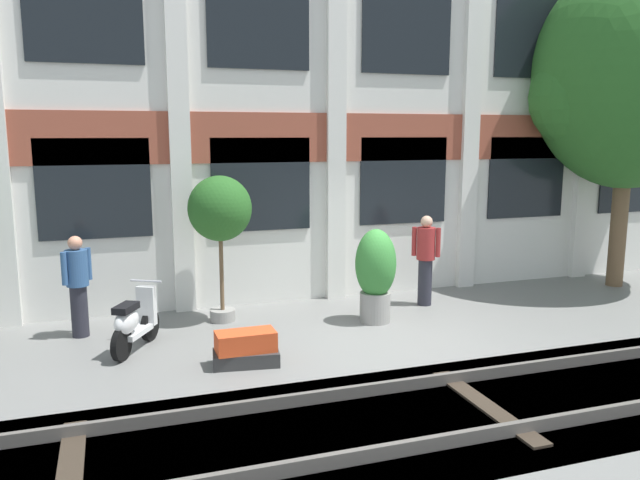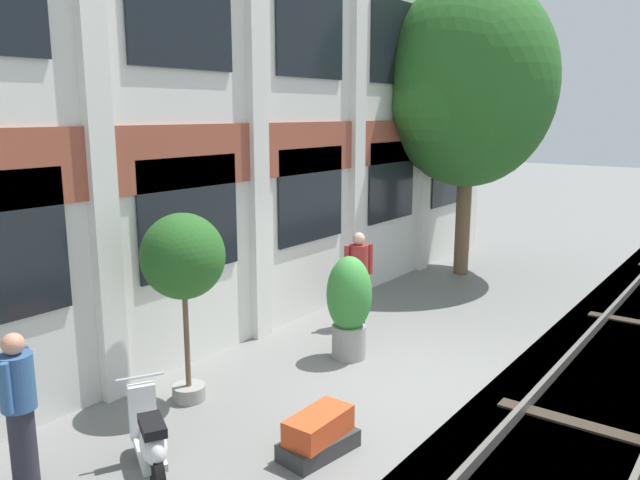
# 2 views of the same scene
# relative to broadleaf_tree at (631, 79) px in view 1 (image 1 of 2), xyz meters

# --- Properties ---
(ground_plane) EXTENTS (80.00, 80.00, 0.00)m
(ground_plane) POSITION_rel_broadleaf_tree_xyz_m (-5.94, -1.85, -4.24)
(ground_plane) COLOR slate
(apartment_facade) EXTENTS (17.67, 0.64, 7.24)m
(apartment_facade) POSITION_rel_broadleaf_tree_xyz_m (-5.94, 1.24, -0.63)
(apartment_facade) COLOR silver
(apartment_facade) RESTS_ON ground
(rail_tracks) EXTENTS (25.31, 2.80, 0.43)m
(rail_tracks) POSITION_rel_broadleaf_tree_xyz_m (-5.94, -4.27, -4.38)
(rail_tracks) COLOR #4C473F
(rail_tracks) RESTS_ON ground
(broadleaf_tree) EXTENTS (4.04, 3.84, 6.65)m
(broadleaf_tree) POSITION_rel_broadleaf_tree_xyz_m (0.00, 0.00, 0.00)
(broadleaf_tree) COLOR brown
(broadleaf_tree) RESTS_ON ground
(potted_plant_tall_urn) EXTENTS (1.06, 1.06, 2.49)m
(potted_plant_tall_urn) POSITION_rel_broadleaf_tree_xyz_m (-8.30, 0.12, -2.36)
(potted_plant_tall_urn) COLOR gray
(potted_plant_tall_urn) RESTS_ON ground
(potted_plant_square_trough) EXTENTS (0.96, 0.58, 0.48)m
(potted_plant_square_trough) POSITION_rel_broadleaf_tree_xyz_m (-8.35, -2.05, -4.02)
(potted_plant_square_trough) COLOR #333333
(potted_plant_square_trough) RESTS_ON ground
(potted_plant_ribbed_drum) EXTENTS (0.69, 0.69, 1.60)m
(potted_plant_ribbed_drum) POSITION_rel_broadleaf_tree_xyz_m (-5.84, -0.76, -3.34)
(potted_plant_ribbed_drum) COLOR gray
(potted_plant_ribbed_drum) RESTS_ON ground
(scooter_near_curb) EXTENTS (0.80, 1.25, 0.98)m
(scooter_near_curb) POSITION_rel_broadleaf_tree_xyz_m (-9.79, -1.00, -3.81)
(scooter_near_curb) COLOR black
(scooter_near_curb) RESTS_ON ground
(resident_by_doorway) EXTENTS (0.45, 0.34, 1.69)m
(resident_by_doorway) POSITION_rel_broadleaf_tree_xyz_m (-4.53, -0.07, -3.34)
(resident_by_doorway) COLOR #282833
(resident_by_doorway) RESTS_ON ground
(resident_watching_tracks) EXTENTS (0.43, 0.37, 1.61)m
(resident_watching_tracks) POSITION_rel_broadleaf_tree_xyz_m (-10.57, 0.01, -3.38)
(resident_watching_tracks) COLOR #282833
(resident_watching_tracks) RESTS_ON ground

